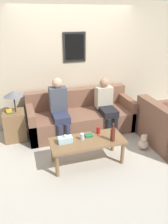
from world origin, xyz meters
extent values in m
plane|color=beige|center=(0.00, 0.00, 0.00)|extent=(16.00, 16.00, 0.00)
cube|color=beige|center=(0.00, 1.00, 1.30)|extent=(9.00, 0.06, 2.60)
cube|color=black|center=(0.00, 0.96, 1.70)|extent=(0.48, 0.02, 0.60)
cube|color=silver|center=(0.00, 0.95, 1.70)|extent=(0.40, 0.01, 0.52)
cube|color=brown|center=(0.00, 0.48, 0.22)|extent=(2.24, 0.89, 0.44)
cube|color=brown|center=(0.00, 0.82, 0.64)|extent=(2.24, 0.20, 0.40)
cube|color=brown|center=(-1.05, 0.48, 0.33)|extent=(0.14, 0.89, 0.66)
cube|color=brown|center=(1.05, 0.48, 0.33)|extent=(0.14, 0.89, 0.66)
cube|color=brown|center=(1.17, -0.53, 0.64)|extent=(0.20, 1.21, 0.40)
cube|color=brown|center=(1.51, 0.01, 0.33)|extent=(0.89, 0.14, 0.66)
cube|color=olive|center=(-0.23, -0.65, 0.42)|extent=(1.23, 0.52, 0.04)
cylinder|color=olive|center=(-0.78, -0.85, 0.20)|extent=(0.06, 0.06, 0.40)
cylinder|color=olive|center=(0.33, -0.85, 0.20)|extent=(0.06, 0.06, 0.40)
cylinder|color=olive|center=(-0.78, -0.45, 0.20)|extent=(0.06, 0.06, 0.40)
cylinder|color=olive|center=(0.33, -0.45, 0.20)|extent=(0.06, 0.06, 0.40)
cube|color=olive|center=(-1.37, 0.52, 0.30)|extent=(0.42, 0.42, 0.59)
cylinder|color=#262628|center=(-1.32, 0.52, 0.76)|extent=(0.02, 0.02, 0.34)
cone|color=slate|center=(-1.32, 0.52, 0.96)|extent=(0.36, 0.36, 0.10)
cube|color=#237547|center=(-1.43, 0.50, 0.60)|extent=(0.13, 0.10, 0.02)
cube|color=gold|center=(-1.43, 0.50, 0.63)|extent=(0.10, 0.09, 0.03)
cube|color=gold|center=(-1.43, 0.50, 0.65)|extent=(0.10, 0.08, 0.03)
cylinder|color=#562319|center=(0.16, -0.79, 0.55)|extent=(0.08, 0.08, 0.22)
cylinder|color=#562319|center=(0.16, -0.79, 0.71)|extent=(0.03, 0.03, 0.09)
cylinder|color=silver|center=(-0.31, -0.61, 0.50)|extent=(0.07, 0.07, 0.11)
cube|color=#237547|center=(-0.17, -0.54, 0.46)|extent=(0.13, 0.11, 0.03)
cylinder|color=red|center=(0.02, -0.50, 0.50)|extent=(0.07, 0.07, 0.12)
cube|color=silver|center=(-0.59, -0.62, 0.49)|extent=(0.23, 0.12, 0.10)
sphere|color=white|center=(-0.59, -0.62, 0.56)|extent=(0.05, 0.05, 0.05)
cube|color=#2D334C|center=(-0.49, 0.23, 0.49)|extent=(0.31, 0.44, 0.14)
cylinder|color=#2D334C|center=(-0.57, 0.01, 0.22)|extent=(0.11, 0.11, 0.44)
cylinder|color=#2D334C|center=(-0.41, 0.01, 0.22)|extent=(0.11, 0.11, 0.44)
cube|color=#474C56|center=(-0.49, 0.45, 0.76)|extent=(0.34, 0.22, 0.54)
sphere|color=tan|center=(-0.49, 0.45, 1.12)|extent=(0.20, 0.20, 0.20)
cube|color=black|center=(0.50, 0.23, 0.49)|extent=(0.31, 0.48, 0.14)
cylinder|color=black|center=(0.42, -0.01, 0.22)|extent=(0.11, 0.11, 0.44)
cylinder|color=black|center=(0.57, -0.01, 0.22)|extent=(0.11, 0.11, 0.44)
cube|color=beige|center=(0.50, 0.47, 0.71)|extent=(0.34, 0.22, 0.46)
sphere|color=tan|center=(0.50, 0.47, 1.03)|extent=(0.20, 0.20, 0.20)
sphere|color=beige|center=(0.90, -0.56, 0.10)|extent=(0.19, 0.19, 0.19)
sphere|color=beige|center=(0.90, -0.56, 0.23)|extent=(0.12, 0.12, 0.12)
sphere|color=beige|center=(0.86, -0.56, 0.28)|extent=(0.04, 0.04, 0.04)
sphere|color=beige|center=(0.95, -0.56, 0.28)|extent=(0.04, 0.04, 0.04)
sphere|color=#FFEAD1|center=(0.90, -0.61, 0.23)|extent=(0.05, 0.05, 0.05)
camera|label=1|loc=(-1.18, -3.57, 2.33)|focal=35.00mm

